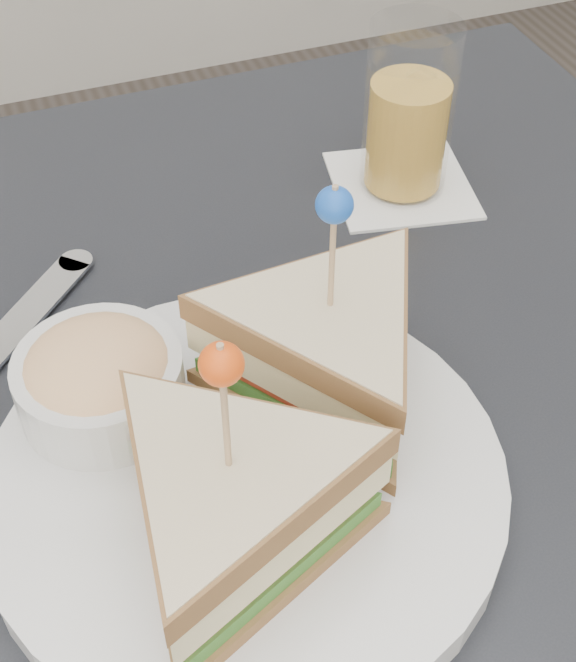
# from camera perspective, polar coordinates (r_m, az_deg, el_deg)

# --- Properties ---
(table) EXTENTS (0.80, 0.80, 0.75)m
(table) POSITION_cam_1_polar(r_m,az_deg,el_deg) (0.64, -0.53, -8.83)
(table) COLOR black
(table) RESTS_ON ground
(plate_meal) EXTENTS (0.34, 0.32, 0.17)m
(plate_meal) POSITION_cam_1_polar(r_m,az_deg,el_deg) (0.51, -2.00, -6.21)
(plate_meal) COLOR silver
(plate_meal) RESTS_ON table
(drink_set) EXTENTS (0.13, 0.13, 0.14)m
(drink_set) POSITION_cam_1_polar(r_m,az_deg,el_deg) (0.73, 7.43, 12.81)
(drink_set) COLOR white
(drink_set) RESTS_ON table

